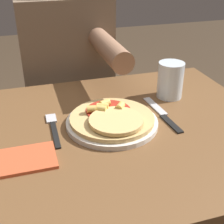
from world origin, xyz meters
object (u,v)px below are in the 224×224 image
(knife, at_px, (163,114))
(person_diner, at_px, (69,77))
(plate, at_px, (112,123))
(pizza, at_px, (112,118))
(dining_table, at_px, (107,170))
(drinking_glass, at_px, (170,80))
(fork, at_px, (54,128))

(knife, distance_m, person_diner, 0.53)
(plate, xyz_separation_m, pizza, (-0.00, -0.00, 0.02))
(person_diner, bearing_deg, knife, -68.79)
(dining_table, relative_size, plate, 3.71)
(drinking_glass, distance_m, person_diner, 0.48)
(drinking_glass, xyz_separation_m, person_diner, (-0.27, 0.39, -0.11))
(dining_table, relative_size, drinking_glass, 8.14)
(dining_table, bearing_deg, pizza, 34.15)
(pizza, bearing_deg, fork, 168.58)
(dining_table, xyz_separation_m, person_diner, (-0.01, 0.52, 0.09))
(fork, bearing_deg, plate, -9.97)
(plate, height_order, knife, plate)
(pizza, relative_size, drinking_glass, 2.01)
(plate, bearing_deg, person_diner, 94.10)
(plate, distance_m, knife, 0.16)
(dining_table, bearing_deg, knife, 9.06)
(pizza, height_order, person_diner, person_diner)
(plate, bearing_deg, knife, 3.62)
(dining_table, distance_m, fork, 0.20)
(person_diner, bearing_deg, fork, -104.09)
(pizza, bearing_deg, drinking_glass, 28.15)
(knife, xyz_separation_m, person_diner, (-0.19, 0.50, -0.05))
(plate, xyz_separation_m, knife, (0.16, 0.01, -0.00))
(pizza, bearing_deg, plate, 80.71)
(fork, bearing_deg, dining_table, -18.94)
(fork, bearing_deg, knife, -3.22)
(fork, xyz_separation_m, drinking_glass, (0.39, 0.09, 0.05))
(pizza, distance_m, drinking_glass, 0.26)
(knife, height_order, drinking_glass, drinking_glass)
(knife, bearing_deg, fork, 176.78)
(plate, distance_m, fork, 0.16)
(fork, relative_size, knife, 0.79)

